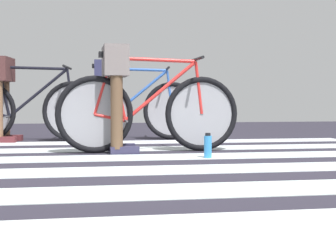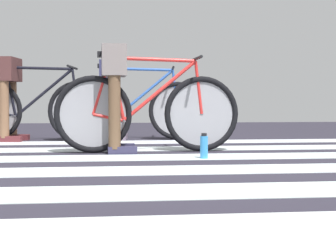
% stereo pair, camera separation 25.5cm
% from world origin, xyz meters
% --- Properties ---
extents(ground, '(18.00, 14.00, 0.02)m').
position_xyz_m(ground, '(0.00, 0.00, 0.01)').
color(ground, '#26242F').
extents(crosswalk_markings, '(5.41, 5.02, 0.00)m').
position_xyz_m(crosswalk_markings, '(-0.02, -0.21, 0.02)').
color(crosswalk_markings, silver).
rests_on(crosswalk_markings, ground).
extents(bicycle_1_of_3, '(1.74, 0.52, 0.93)m').
position_xyz_m(bicycle_1_of_3, '(0.09, 1.01, 0.41)').
color(bicycle_1_of_3, black).
rests_on(bicycle_1_of_3, ground).
extents(cyclist_1_of_3, '(0.33, 0.42, 0.99)m').
position_xyz_m(cyclist_1_of_3, '(-0.22, 1.00, 0.66)').
color(cyclist_1_of_3, brown).
rests_on(cyclist_1_of_3, ground).
extents(bicycle_2_of_3, '(1.73, 0.52, 0.93)m').
position_xyz_m(bicycle_2_of_3, '(-1.17, 2.38, 0.41)').
color(bicycle_2_of_3, black).
rests_on(bicycle_2_of_3, ground).
extents(cyclist_2_of_3, '(0.35, 0.43, 0.99)m').
position_xyz_m(cyclist_2_of_3, '(-1.48, 2.41, 0.66)').
color(cyclist_2_of_3, brown).
rests_on(cyclist_2_of_3, ground).
extents(bicycle_3_of_3, '(1.73, 0.52, 0.93)m').
position_xyz_m(bicycle_3_of_3, '(0.03, 2.46, 0.41)').
color(bicycle_3_of_3, black).
rests_on(bicycle_3_of_3, ground).
extents(cyclist_3_of_3, '(0.34, 0.43, 0.97)m').
position_xyz_m(cyclist_3_of_3, '(-0.28, 2.48, 0.65)').
color(cyclist_3_of_3, beige).
rests_on(cyclist_3_of_3, ground).
extents(water_bottle, '(0.06, 0.06, 0.21)m').
position_xyz_m(water_bottle, '(0.53, 0.45, 0.12)').
color(water_bottle, '#3490DE').
rests_on(water_bottle, ground).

